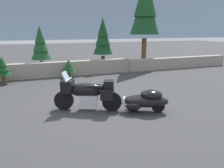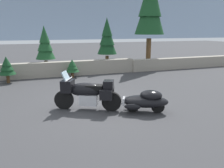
{
  "view_description": "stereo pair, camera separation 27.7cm",
  "coord_description": "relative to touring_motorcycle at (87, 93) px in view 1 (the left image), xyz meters",
  "views": [
    {
      "loc": [
        -2.39,
        -7.48,
        2.68
      ],
      "look_at": [
        0.43,
        -0.32,
        0.85
      ],
      "focal_mm": 36.68,
      "sensor_mm": 36.0,
      "label": 1
    },
    {
      "loc": [
        -2.13,
        -7.58,
        2.68
      ],
      "look_at": [
        0.43,
        -0.32,
        0.85
      ],
      "focal_mm": 36.68,
      "sensor_mm": 36.0,
      "label": 2
    }
  ],
  "objects": [
    {
      "name": "pine_tree_far_right",
      "position": [
        -0.87,
        7.14,
        1.21
      ],
      "size": [
        1.16,
        1.16,
        2.92
      ],
      "color": "brown",
      "rests_on": "ground"
    },
    {
      "name": "stone_guard_wall",
      "position": [
        0.95,
        6.26,
        -0.22
      ],
      "size": [
        24.0,
        0.62,
        0.85
      ],
      "color": "gray",
      "rests_on": "ground"
    },
    {
      "name": "car_shaped_trailer",
      "position": [
        1.76,
        -0.87,
        -0.21
      ],
      "size": [
        2.13,
        1.3,
        0.76
      ],
      "color": "black",
      "rests_on": "ground"
    },
    {
      "name": "distant_ridgeline",
      "position": [
        0.45,
        96.24,
        7.38
      ],
      "size": [
        240.0,
        80.0,
        16.0
      ],
      "primitive_type": "cube",
      "color": "#7F93AD",
      "rests_on": "ground"
    },
    {
      "name": "pine_tree_secondary",
      "position": [
        3.04,
        7.07,
        1.54
      ],
      "size": [
        1.27,
        1.27,
        3.46
      ],
      "color": "brown",
      "rests_on": "ground"
    },
    {
      "name": "pine_tree_tall",
      "position": [
        6.25,
        7.33,
        3.9
      ],
      "size": [
        2.05,
        2.05,
        7.22
      ],
      "color": "brown",
      "rests_on": "ground"
    },
    {
      "name": "pine_sapling_near",
      "position": [
        -2.91,
        5.36,
        0.23
      ],
      "size": [
        0.84,
        0.84,
        1.37
      ],
      "color": "brown",
      "rests_on": "ground"
    },
    {
      "name": "ground_plane",
      "position": [
        0.45,
        0.28,
        -0.62
      ],
      "size": [
        80.0,
        80.0,
        0.0
      ],
      "primitive_type": "plane",
      "color": "#38383A"
    },
    {
      "name": "pine_sapling_farther",
      "position": [
        0.47,
        5.58,
        0.04
      ],
      "size": [
        0.78,
        0.78,
        1.05
      ],
      "color": "brown",
      "rests_on": "ground"
    },
    {
      "name": "touring_motorcycle",
      "position": [
        0.0,
        0.0,
        0.0
      ],
      "size": [
        2.13,
        1.34,
        1.33
      ],
      "color": "black",
      "rests_on": "ground"
    }
  ]
}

